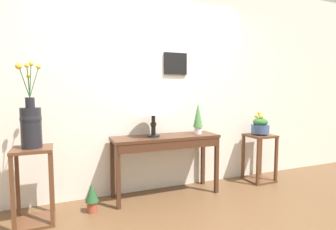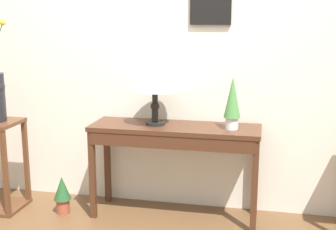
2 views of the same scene
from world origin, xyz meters
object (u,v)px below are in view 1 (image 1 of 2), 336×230
at_px(flower_vase_tall_left, 31,122).
at_px(pedestal_stand_right, 259,158).
at_px(console_table, 166,144).
at_px(potted_plant_floor, 92,197).
at_px(table_lamp, 153,106).
at_px(pedestal_stand_left, 34,186).
at_px(planter_bowl_wide_right, 260,126).
at_px(potted_plant_on_console, 198,117).

xyz_separation_m(flower_vase_tall_left, pedestal_stand_right, (2.91, 0.15, -0.66)).
xyz_separation_m(console_table, potted_plant_floor, (-0.91, -0.12, -0.47)).
distance_m(table_lamp, potted_plant_floor, 1.22).
relative_size(pedestal_stand_left, potted_plant_floor, 2.41).
distance_m(flower_vase_tall_left, planter_bowl_wide_right, 2.92).
bearing_deg(flower_vase_tall_left, pedestal_stand_right, 2.97).
xyz_separation_m(table_lamp, pedestal_stand_left, (-1.30, -0.16, -0.74)).
bearing_deg(console_table, planter_bowl_wide_right, 0.55).
xyz_separation_m(pedestal_stand_right, planter_bowl_wide_right, (-0.00, 0.00, 0.47)).
distance_m(pedestal_stand_right, potted_plant_floor, 2.37).
height_order(flower_vase_tall_left, planter_bowl_wide_right, flower_vase_tall_left).
relative_size(flower_vase_tall_left, pedestal_stand_right, 1.22).
bearing_deg(potted_plant_floor, console_table, 7.44).
bearing_deg(flower_vase_tall_left, table_lamp, 7.13).
bearing_deg(potted_plant_floor, potted_plant_on_console, 5.28).
xyz_separation_m(potted_plant_on_console, pedestal_stand_right, (1.02, 0.01, -0.63)).
height_order(console_table, table_lamp, table_lamp).
bearing_deg(pedestal_stand_left, potted_plant_floor, 1.97).
bearing_deg(potted_plant_on_console, table_lamp, 178.21).
distance_m(console_table, potted_plant_floor, 1.03).
relative_size(console_table, flower_vase_tall_left, 1.60).
distance_m(pedestal_stand_left, planter_bowl_wide_right, 2.94).
xyz_separation_m(pedestal_stand_left, pedestal_stand_right, (2.91, 0.15, -0.04)).
relative_size(table_lamp, pedestal_stand_right, 0.73).
relative_size(console_table, pedestal_stand_left, 1.75).
distance_m(potted_plant_on_console, potted_plant_floor, 1.57).
relative_size(console_table, table_lamp, 2.68).
bearing_deg(potted_plant_on_console, pedestal_stand_right, 0.43).
xyz_separation_m(potted_plant_on_console, flower_vase_tall_left, (-1.89, -0.14, 0.03)).
distance_m(pedestal_stand_right, planter_bowl_wide_right, 0.47).
height_order(console_table, pedestal_stand_left, pedestal_stand_left).
distance_m(console_table, planter_bowl_wide_right, 1.46).
height_order(pedestal_stand_left, flower_vase_tall_left, flower_vase_tall_left).
bearing_deg(console_table, potted_plant_floor, -172.56).
height_order(table_lamp, potted_plant_on_console, table_lamp).
relative_size(table_lamp, potted_plant_floor, 1.57).
bearing_deg(table_lamp, potted_plant_floor, -169.19).
height_order(pedestal_stand_right, potted_plant_floor, pedestal_stand_right).
distance_m(table_lamp, pedestal_stand_right, 1.79).
xyz_separation_m(console_table, planter_bowl_wide_right, (1.45, 0.01, 0.16)).
xyz_separation_m(flower_vase_tall_left, potted_plant_floor, (0.55, 0.02, -0.83)).
bearing_deg(flower_vase_tall_left, potted_plant_on_console, 4.33).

